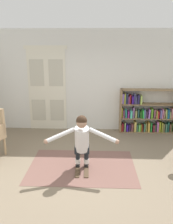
% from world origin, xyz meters
% --- Properties ---
extents(ground_plane, '(7.20, 7.20, 0.00)m').
position_xyz_m(ground_plane, '(0.00, 0.00, 0.00)').
color(ground_plane, '#796955').
extents(back_wall, '(6.00, 0.10, 2.90)m').
position_xyz_m(back_wall, '(0.00, 2.60, 1.45)').
color(back_wall, silver).
rests_on(back_wall, ground).
extents(double_door, '(1.22, 0.05, 2.45)m').
position_xyz_m(double_door, '(-1.30, 2.54, 1.23)').
color(double_door, beige).
rests_on(double_door, ground).
extents(rug, '(2.20, 1.52, 0.01)m').
position_xyz_m(rug, '(-0.14, 0.25, 0.00)').
color(rug, brown).
rests_on(rug, ground).
extents(bookshelf, '(1.62, 0.30, 1.26)m').
position_xyz_m(bookshelf, '(1.59, 2.39, 0.52)').
color(bookshelf, olive).
rests_on(bookshelf, ground).
extents(skis_pair, '(0.30, 0.94, 0.07)m').
position_xyz_m(skis_pair, '(-0.14, 0.29, 0.02)').
color(skis_pair, '#483524').
rests_on(skis_pair, rug).
extents(person_skier, '(1.41, 0.58, 1.11)m').
position_xyz_m(person_skier, '(-0.14, 0.13, 0.69)').
color(person_skier, white).
rests_on(person_skier, skis_pair).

